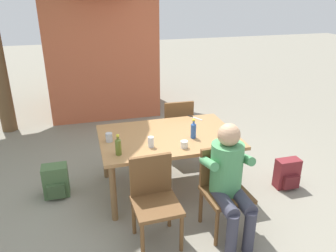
{
  "coord_description": "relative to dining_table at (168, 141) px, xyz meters",
  "views": [
    {
      "loc": [
        -0.95,
        -3.54,
        2.39
      ],
      "look_at": [
        0.0,
        0.0,
        0.84
      ],
      "focal_mm": 36.13,
      "sensor_mm": 36.0,
      "label": 1
    }
  ],
  "objects": [
    {
      "name": "ground_plane",
      "position": [
        0.0,
        0.0,
        -0.65
      ],
      "size": [
        24.0,
        24.0,
        0.0
      ],
      "primitive_type": "plane",
      "color": "gray"
    },
    {
      "name": "dining_table",
      "position": [
        0.0,
        0.0,
        0.0
      ],
      "size": [
        1.61,
        1.09,
        0.72
      ],
      "color": "#A37547",
      "rests_on": "ground_plane"
    },
    {
      "name": "chair_near_right",
      "position": [
        0.36,
        -0.84,
        -0.16
      ],
      "size": [
        0.47,
        0.47,
        0.87
      ],
      "color": "brown",
      "rests_on": "ground_plane"
    },
    {
      "name": "chair_far_right",
      "position": [
        0.36,
        0.84,
        -0.16
      ],
      "size": [
        0.45,
        0.45,
        0.87
      ],
      "color": "brown",
      "rests_on": "ground_plane"
    },
    {
      "name": "chair_near_left",
      "position": [
        -0.37,
        -0.84,
        -0.16
      ],
      "size": [
        0.46,
        0.46,
        0.87
      ],
      "color": "brown",
      "rests_on": "ground_plane"
    },
    {
      "name": "person_in_white_shirt",
      "position": [
        0.36,
        -0.95,
        0.01
      ],
      "size": [
        0.47,
        0.61,
        1.18
      ],
      "color": "#4C935B",
      "rests_on": "ground_plane"
    },
    {
      "name": "bottle_green",
      "position": [
        0.48,
        -0.46,
        0.18
      ],
      "size": [
        0.06,
        0.06,
        0.23
      ],
      "color": "#287A38",
      "rests_on": "dining_table"
    },
    {
      "name": "bottle_blue",
      "position": [
        0.27,
        -0.14,
        0.18
      ],
      "size": [
        0.06,
        0.06,
        0.23
      ],
      "color": "#2D56A3",
      "rests_on": "dining_table"
    },
    {
      "name": "bottle_olive",
      "position": [
        -0.63,
        -0.34,
        0.18
      ],
      "size": [
        0.06,
        0.06,
        0.23
      ],
      "color": "#566623",
      "rests_on": "dining_table"
    },
    {
      "name": "cup_white",
      "position": [
        0.09,
        -0.37,
        0.12
      ],
      "size": [
        0.08,
        0.08,
        0.08
      ],
      "primitive_type": "cylinder",
      "color": "white",
      "rests_on": "dining_table"
    },
    {
      "name": "cup_glass",
      "position": [
        -0.26,
        -0.25,
        0.14
      ],
      "size": [
        0.07,
        0.07,
        0.12
      ],
      "primitive_type": "cylinder",
      "color": "silver",
      "rests_on": "dining_table"
    },
    {
      "name": "cup_steel",
      "position": [
        -0.69,
        0.01,
        0.13
      ],
      "size": [
        0.08,
        0.08,
        0.1
      ],
      "primitive_type": "cylinder",
      "color": "#B2B7BC",
      "rests_on": "dining_table"
    },
    {
      "name": "table_knife",
      "position": [
        0.49,
        0.46,
        0.08
      ],
      "size": [
        0.14,
        0.22,
        0.01
      ],
      "color": "silver",
      "rests_on": "dining_table"
    },
    {
      "name": "backpack_by_near_side",
      "position": [
        -1.35,
        0.18,
        -0.45
      ],
      "size": [
        0.3,
        0.26,
        0.4
      ],
      "color": "#47663D",
      "rests_on": "ground_plane"
    },
    {
      "name": "backpack_by_far_side",
      "position": [
        1.45,
        -0.38,
        -0.46
      ],
      "size": [
        0.3,
        0.21,
        0.38
      ],
      "color": "maroon",
      "rests_on": "ground_plane"
    },
    {
      "name": "brick_kiosk",
      "position": [
        -0.49,
        3.41,
        0.83
      ],
      "size": [
        2.31,
        2.14,
        2.82
      ],
      "color": "#B25638",
      "rests_on": "ground_plane"
    }
  ]
}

